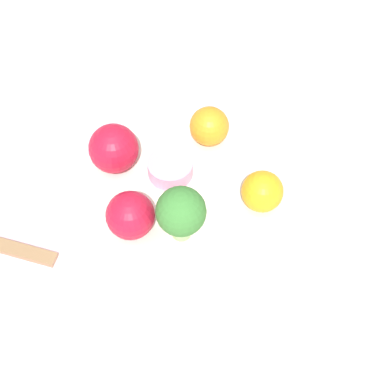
% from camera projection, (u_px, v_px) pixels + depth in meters
% --- Properties ---
extents(ground_plane, '(6.00, 6.00, 0.00)m').
position_uv_depth(ground_plane, '(192.00, 223.00, 0.75)').
color(ground_plane, gray).
extents(table_surface, '(1.20, 1.20, 0.02)m').
position_uv_depth(table_surface, '(192.00, 218.00, 0.74)').
color(table_surface, silver).
rests_on(table_surface, ground_plane).
extents(bowl, '(0.26, 0.26, 0.03)m').
position_uv_depth(bowl, '(192.00, 205.00, 0.72)').
color(bowl, silver).
rests_on(bowl, table_surface).
extents(broccoli, '(0.05, 0.05, 0.07)m').
position_uv_depth(broccoli, '(185.00, 213.00, 0.64)').
color(broccoli, '#99C17A').
rests_on(broccoli, bowl).
extents(apple_red, '(0.05, 0.05, 0.05)m').
position_uv_depth(apple_red, '(130.00, 215.00, 0.66)').
color(apple_red, '#B7142D').
rests_on(apple_red, bowl).
extents(apple_green, '(0.06, 0.06, 0.06)m').
position_uv_depth(apple_green, '(114.00, 149.00, 0.71)').
color(apple_green, '#B7142D').
rests_on(apple_green, bowl).
extents(orange_front, '(0.05, 0.05, 0.05)m').
position_uv_depth(orange_front, '(262.00, 191.00, 0.68)').
color(orange_front, orange).
rests_on(orange_front, bowl).
extents(orange_back, '(0.05, 0.05, 0.05)m').
position_uv_depth(orange_back, '(206.00, 126.00, 0.73)').
color(orange_back, orange).
rests_on(orange_back, bowl).
extents(small_cup, '(0.05, 0.05, 0.02)m').
position_uv_depth(small_cup, '(170.00, 168.00, 0.71)').
color(small_cup, '#EA9EC6').
rests_on(small_cup, bowl).
extents(spoon, '(0.09, 0.02, 0.01)m').
position_uv_depth(spoon, '(19.00, 251.00, 0.70)').
color(spoon, olive).
rests_on(spoon, table_surface).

